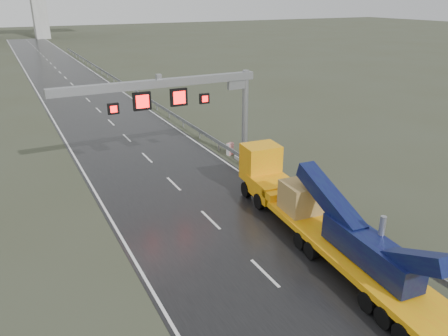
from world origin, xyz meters
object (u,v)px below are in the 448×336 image
heavy_haul_truck (313,211)px  exit_sign_pair (272,155)px  striped_barrier (230,149)px  sign_gantry (188,97)px

heavy_haul_truck → exit_sign_pair: size_ratio=7.82×
heavy_haul_truck → striped_barrier: 14.08m
sign_gantry → heavy_haul_truck: size_ratio=0.84×
exit_sign_pair → striped_barrier: exit_sign_pair is taller
sign_gantry → heavy_haul_truck: bearing=-80.8°
striped_barrier → exit_sign_pair: bearing=-106.7°
heavy_haul_truck → exit_sign_pair: 9.02m
exit_sign_pair → striped_barrier: 5.48m
sign_gantry → exit_sign_pair: size_ratio=6.60×
heavy_haul_truck → striped_barrier: (2.35, 13.84, -1.08)m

